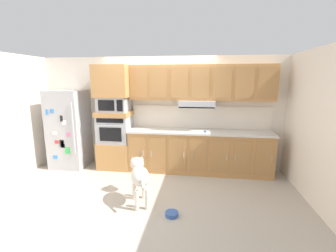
% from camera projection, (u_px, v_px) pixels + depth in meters
% --- Properties ---
extents(ground_plane, '(9.60, 9.60, 0.00)m').
position_uv_depth(ground_plane, '(150.00, 183.00, 4.55)').
color(ground_plane, '#B2A899').
extents(back_kitchen_wall, '(6.20, 0.12, 2.50)m').
position_uv_depth(back_kitchen_wall, '(160.00, 112.00, 5.38)').
color(back_kitchen_wall, silver).
rests_on(back_kitchen_wall, ground).
extents(side_panel_left, '(0.12, 7.10, 2.50)m').
position_uv_depth(side_panel_left, '(14.00, 117.00, 4.69)').
color(side_panel_left, silver).
rests_on(side_panel_left, ground).
extents(side_panel_right, '(0.12, 7.10, 2.50)m').
position_uv_depth(side_panel_right, '(311.00, 125.00, 3.91)').
color(side_panel_right, white).
rests_on(side_panel_right, ground).
extents(refrigerator, '(0.76, 0.73, 1.76)m').
position_uv_depth(refrigerator, '(69.00, 129.00, 5.32)').
color(refrigerator, '#ADADB2').
rests_on(refrigerator, ground).
extents(oven_base_cabinet, '(0.74, 0.62, 0.60)m').
position_uv_depth(oven_base_cabinet, '(116.00, 154.00, 5.35)').
color(oven_base_cabinet, '#B77F47').
rests_on(oven_base_cabinet, ground).
extents(built_in_oven, '(0.70, 0.62, 0.60)m').
position_uv_depth(built_in_oven, '(115.00, 129.00, 5.23)').
color(built_in_oven, '#A8AAAF').
rests_on(built_in_oven, oven_base_cabinet).
extents(appliance_mid_shelf, '(0.74, 0.62, 0.10)m').
position_uv_depth(appliance_mid_shelf, '(115.00, 114.00, 5.16)').
color(appliance_mid_shelf, '#B77F47').
rests_on(appliance_mid_shelf, built_in_oven).
extents(microwave, '(0.64, 0.54, 0.32)m').
position_uv_depth(microwave, '(114.00, 104.00, 5.12)').
color(microwave, '#A8AAAF').
rests_on(microwave, appliance_mid_shelf).
extents(appliance_upper_cabinet, '(0.74, 0.62, 0.68)m').
position_uv_depth(appliance_upper_cabinet, '(113.00, 81.00, 5.02)').
color(appliance_upper_cabinet, '#B77F47').
rests_on(appliance_upper_cabinet, microwave).
extents(lower_cabinet_run, '(3.03, 0.63, 0.88)m').
position_uv_depth(lower_cabinet_run, '(199.00, 152.00, 5.06)').
color(lower_cabinet_run, '#B77F47').
rests_on(lower_cabinet_run, ground).
extents(countertop_slab, '(3.07, 0.64, 0.04)m').
position_uv_depth(countertop_slab, '(199.00, 132.00, 4.97)').
color(countertop_slab, beige).
rests_on(countertop_slab, lower_cabinet_run).
extents(backsplash_panel, '(3.07, 0.02, 0.50)m').
position_uv_depth(backsplash_panel, '(200.00, 117.00, 5.20)').
color(backsplash_panel, white).
rests_on(backsplash_panel, countertop_slab).
extents(upper_cabinet_with_hood, '(3.03, 0.48, 0.88)m').
position_uv_depth(upper_cabinet_with_hood, '(200.00, 84.00, 4.89)').
color(upper_cabinet_with_hood, '#B77F47').
rests_on(upper_cabinet_with_hood, backsplash_panel).
extents(screwdriver, '(0.15, 0.14, 0.03)m').
position_uv_depth(screwdriver, '(206.00, 131.00, 4.83)').
color(screwdriver, blue).
rests_on(screwdriver, countertop_slab).
extents(dog, '(0.49, 0.91, 0.70)m').
position_uv_depth(dog, '(139.00, 175.00, 3.78)').
color(dog, beige).
rests_on(dog, ground).
extents(dog_food_bowl, '(0.20, 0.20, 0.06)m').
position_uv_depth(dog_food_bowl, '(172.00, 214.00, 3.45)').
color(dog_food_bowl, '#3359A5').
rests_on(dog_food_bowl, ground).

